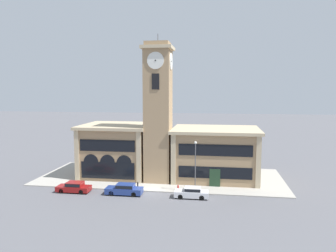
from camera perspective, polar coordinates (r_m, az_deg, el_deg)
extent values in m
plane|color=#56565B|center=(44.93, -2.93, -11.41)|extent=(300.00, 300.00, 0.00)
cube|color=#A39E93|center=(52.00, -1.24, -8.85)|extent=(37.30, 15.05, 0.15)
cube|color=#9E7F5B|center=(48.15, -1.73, 1.59)|extent=(3.75, 3.75, 19.43)
cube|color=tan|center=(48.36, -1.77, 13.41)|extent=(4.45, 4.45, 0.45)
cube|color=#9E7F5B|center=(48.43, -1.77, 14.03)|extent=(3.45, 3.45, 0.60)
cylinder|color=#4C4C51|center=(48.56, -1.78, 15.08)|extent=(0.10, 0.10, 1.20)
cylinder|color=silver|center=(46.28, -2.20, 11.35)|extent=(2.38, 0.10, 2.38)
cylinder|color=black|center=(46.21, -2.22, 11.35)|extent=(0.19, 0.04, 0.19)
cylinder|color=silver|center=(47.85, 0.55, 11.18)|extent=(0.10, 2.38, 2.38)
cylinder|color=black|center=(47.84, 0.63, 11.18)|extent=(0.04, 0.19, 0.19)
cube|color=black|center=(46.12, -2.18, 7.76)|extent=(1.05, 0.10, 2.20)
cube|color=#9E7F5B|center=(53.52, -8.81, -4.32)|extent=(10.15, 9.63, 7.73)
cube|color=tan|center=(52.92, -8.89, 0.03)|extent=(10.85, 10.33, 0.45)
cube|color=tan|center=(50.71, -15.60, -5.07)|extent=(0.70, 0.16, 7.73)
cube|color=tan|center=(47.65, -5.13, -5.59)|extent=(0.70, 0.16, 7.73)
cube|color=black|center=(48.69, -10.56, -3.38)|extent=(8.33, 0.10, 1.70)
cube|color=black|center=(49.44, -10.48, -7.62)|extent=(8.12, 0.10, 2.47)
cylinder|color=black|center=(50.03, -13.27, -6.07)|extent=(2.23, 0.06, 2.23)
cylinder|color=black|center=(49.15, -10.51, -6.23)|extent=(2.23, 0.06, 2.23)
cylinder|color=black|center=(48.39, -7.65, -6.38)|extent=(2.23, 0.06, 2.23)
cube|color=#9E7F5B|center=(51.12, 8.25, -5.01)|extent=(12.48, 9.63, 7.39)
cube|color=tan|center=(50.50, 8.32, -0.65)|extent=(13.18, 10.33, 0.45)
cube|color=tan|center=(46.76, 0.92, -6.01)|extent=(0.70, 0.16, 7.39)
cube|color=tan|center=(46.69, 15.48, -6.26)|extent=(0.70, 0.16, 7.39)
cube|color=black|center=(46.05, 8.23, -4.21)|extent=(10.23, 0.10, 1.63)
cube|color=#1E3823|center=(46.93, 8.15, -9.00)|extent=(1.50, 0.12, 2.66)
cube|color=black|center=(46.73, 8.17, -8.06)|extent=(10.23, 0.10, 1.65)
cube|color=maroon|center=(46.50, -16.10, -10.39)|extent=(4.48, 1.85, 0.67)
cube|color=maroon|center=(46.26, -15.92, -9.69)|extent=(2.16, 1.65, 0.55)
cube|color=black|center=(46.26, -15.92, -9.69)|extent=(2.07, 1.69, 0.41)
cylinder|color=black|center=(46.44, -18.09, -10.73)|extent=(0.62, 0.23, 0.62)
cylinder|color=black|center=(47.81, -17.23, -10.21)|extent=(0.62, 0.23, 0.62)
cylinder|color=black|center=(45.31, -14.89, -11.05)|extent=(0.62, 0.23, 0.62)
cylinder|color=black|center=(46.72, -14.11, -10.50)|extent=(0.62, 0.23, 0.62)
cube|color=navy|center=(44.09, -7.65, -11.07)|extent=(4.83, 1.83, 0.74)
cube|color=navy|center=(43.85, -7.42, -10.30)|extent=(2.32, 1.63, 0.52)
cube|color=black|center=(43.85, -7.42, -10.30)|extent=(2.23, 1.67, 0.39)
cylinder|color=black|center=(43.86, -9.85, -11.50)|extent=(0.65, 0.23, 0.64)
cylinder|color=black|center=(45.29, -9.22, -10.92)|extent=(0.65, 0.23, 0.64)
cylinder|color=black|center=(43.06, -5.99, -11.79)|extent=(0.65, 0.23, 0.64)
cylinder|color=black|center=(44.51, -5.48, -11.17)|extent=(0.65, 0.23, 0.64)
cube|color=silver|center=(42.54, 4.09, -11.68)|extent=(4.32, 1.76, 0.74)
cube|color=silver|center=(42.35, 4.34, -10.89)|extent=(2.08, 1.57, 0.48)
cube|color=black|center=(42.35, 4.34, -10.89)|extent=(2.00, 1.60, 0.36)
cylinder|color=black|center=(42.01, 2.16, -12.23)|extent=(0.64, 0.23, 0.64)
cylinder|color=black|center=(43.43, 2.37, -11.60)|extent=(0.64, 0.23, 0.64)
cylinder|color=black|center=(41.83, 5.88, -12.34)|extent=(0.64, 0.23, 0.64)
cylinder|color=black|center=(43.26, 5.97, -11.70)|extent=(0.64, 0.23, 0.64)
cylinder|color=#4C4C51|center=(43.70, 4.77, -7.34)|extent=(0.12, 0.12, 6.46)
sphere|color=silver|center=(43.02, 4.82, -2.92)|extent=(0.36, 0.36, 0.36)
cylinder|color=black|center=(45.57, -5.29, -10.38)|extent=(0.18, 0.18, 0.90)
sphere|color=black|center=(45.42, -5.30, -9.74)|extent=(0.16, 0.16, 0.16)
cylinder|color=red|center=(44.70, 1.76, -10.83)|extent=(0.22, 0.22, 0.70)
sphere|color=red|center=(44.58, 1.77, -10.30)|extent=(0.19, 0.19, 0.19)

